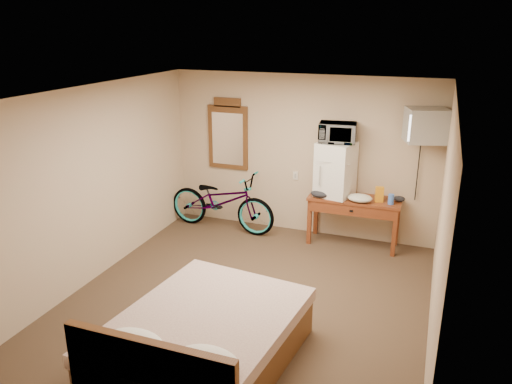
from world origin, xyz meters
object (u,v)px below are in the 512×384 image
mini_fridge (335,169)px  crt_television (426,125)px  blue_cup (391,199)px  desk (354,206)px  wall_mirror (228,135)px  microwave (337,133)px  bicycle (222,201)px  bed (201,342)px

mini_fridge → crt_television: 1.42m
blue_cup → desk: bearing=173.8°
wall_mirror → microwave: bearing=-7.1°
bicycle → bed: size_ratio=0.84×
desk → crt_television: (0.89, 0.02, 1.27)m
microwave → crt_television: 1.22m
crt_television → desk: bearing=-178.7°
microwave → blue_cup: size_ratio=3.55×
blue_cup → bed: bearing=-112.8°
microwave → wall_mirror: wall_mirror is taller
blue_cup → mini_fridge: bearing=173.0°
blue_cup → wall_mirror: bearing=172.9°
microwave → bed: bearing=-106.2°
desk → bicycle: size_ratio=0.74×
blue_cup → microwave: bearing=172.9°
bicycle → wall_mirror: bearing=8.3°
crt_television → bed: bearing=-117.4°
wall_mirror → bicycle: (0.03, -0.37, -1.01)m
wall_mirror → bed: size_ratio=0.53×
desk → mini_fridge: 0.61m
microwave → bed: size_ratio=0.24×
wall_mirror → mini_fridge: bearing=-7.1°
desk → microwave: 1.12m
microwave → wall_mirror: size_ratio=0.45×
blue_cup → wall_mirror: (-2.67, 0.33, 0.67)m
microwave → crt_television: (1.20, -0.03, 0.19)m
mini_fridge → microwave: bearing=56.3°
crt_television → wall_mirror: (-3.03, 0.25, -0.41)m
mini_fridge → wall_mirror: (-1.83, 0.23, 0.34)m
crt_television → bed: (-1.76, -3.39, -1.61)m
microwave → bed: microwave is taller
desk → blue_cup: bearing=-6.2°
desk → bicycle: 2.12m
blue_cup → bed: size_ratio=0.07×
microwave → wall_mirror: bearing=165.9°
crt_television → bicycle: bearing=-177.8°
mini_fridge → bed: (-0.55, -3.42, -0.86)m
desk → crt_television: bearing=1.3°
desk → microwave: bearing=171.5°
microwave → bicycle: (-1.80, -0.14, -1.22)m
mini_fridge → crt_television: bearing=-1.2°
desk → microwave: (-0.31, 0.05, 1.08)m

